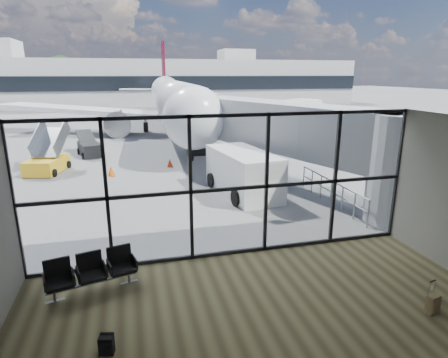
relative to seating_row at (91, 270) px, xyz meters
name	(u,v)px	position (x,y,z in m)	size (l,w,h in m)	color
ground	(150,118)	(4.10, 41.06, -0.57)	(220.00, 220.00, 0.00)	slate
lounge_shell	(297,241)	(4.10, -3.74, 2.08)	(12.02, 8.01, 4.51)	brown
glass_curtain_wall	(229,187)	(4.10, 1.06, 1.67)	(12.10, 0.12, 4.50)	white
jet_bridge	(286,132)	(9.00, 8.14, 2.19)	(8.00, 16.50, 4.33)	#9B9EA0
apron_railing	(331,189)	(9.70, 4.56, 0.15)	(0.06, 5.46, 1.11)	gray
far_terminal	(138,81)	(3.51, 63.03, 3.64)	(80.00, 12.20, 11.00)	silver
tree_4	(29,75)	(-16.90, 73.06, 4.68)	(5.61, 5.61, 8.07)	#382619
tree_5	(62,72)	(-10.90, 73.06, 5.30)	(6.27, 6.27, 9.03)	#382619
seating_row	(91,270)	(0.00, 0.00, 0.00)	(2.34, 1.17, 1.03)	gray
backpack	(106,345)	(0.48, -2.63, -0.36)	(0.33, 0.32, 0.44)	black
suitcase	(433,304)	(8.07, -3.15, -0.32)	(0.35, 0.28, 0.84)	olive
airliner	(173,100)	(5.79, 29.28, 2.43)	(33.09, 38.33, 9.87)	white
service_van	(244,173)	(6.42, 6.96, 0.49)	(2.82, 4.98, 2.06)	white
belt_loader	(89,148)	(-1.56, 18.06, -0.03)	(2.07, 3.66, 1.60)	black
mobile_stairs	(47,162)	(-3.55, 13.81, 0.00)	(2.38, 3.67, 2.39)	yellow
traffic_cone_a	(111,171)	(0.10, 11.96, -0.29)	(0.42, 0.42, 0.59)	orange
traffic_cone_b	(170,163)	(3.56, 13.31, -0.32)	(0.37, 0.37, 0.53)	red
traffic_cone_c	(246,152)	(9.10, 15.05, -0.25)	(0.48, 0.48, 0.69)	#FF660D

